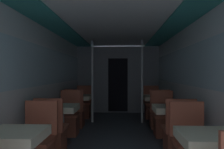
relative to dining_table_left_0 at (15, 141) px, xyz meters
name	(u,v)px	position (x,y,z in m)	size (l,w,h in m)	color
wall_left	(46,82)	(-0.37, 2.00, 0.55)	(0.05, 8.23, 2.18)	silver
wall_right	(187,82)	(2.37, 2.00, 0.55)	(0.05, 8.23, 2.18)	silver
ceiling_panel	(115,26)	(1.00, 2.00, 1.62)	(2.74, 8.23, 0.07)	silver
bulkhead_far	(118,80)	(1.00, 4.98, 0.49)	(2.68, 0.09, 2.18)	slate
dining_table_left_0	(15,141)	(0.00, 0.00, 0.00)	(0.58, 0.58, 0.71)	#4C4C51
dining_table_left_1	(62,111)	(0.00, 1.77, 0.00)	(0.58, 0.58, 0.71)	#4C4C51
chair_left_near_1	(52,137)	(0.00, 1.21, -0.31)	(0.45, 0.45, 0.93)	brown
chair_left_far_1	(69,121)	(0.00, 2.34, -0.31)	(0.45, 0.45, 0.93)	brown
dining_table_left_2	(80,100)	(0.00, 3.54, 0.00)	(0.58, 0.58, 0.71)	#4C4C51
chair_left_near_2	(75,115)	(0.00, 2.98, -0.31)	(0.45, 0.45, 0.93)	brown
chair_left_far_2	(83,108)	(0.00, 4.11, -0.31)	(0.45, 0.45, 0.93)	brown
support_pole_left_2	(92,81)	(0.34, 3.54, 0.49)	(0.06, 0.06, 2.18)	silver
dining_table_right_0	(209,144)	(2.00, 0.00, 0.00)	(0.58, 0.58, 0.71)	#4C4C51
dining_table_right_1	(170,112)	(2.00, 1.77, 0.00)	(0.58, 0.58, 0.71)	#4C4C51
chair_right_near_1	(178,139)	(2.00, 1.21, -0.31)	(0.45, 0.45, 0.93)	brown
chair_right_far_1	(164,122)	(2.00, 2.34, -0.31)	(0.45, 0.45, 0.93)	brown
dining_table_right_2	(155,100)	(2.00, 3.54, 0.00)	(0.58, 0.58, 0.71)	#4C4C51
chair_right_near_2	(159,116)	(2.00, 2.98, -0.31)	(0.45, 0.45, 0.93)	brown
chair_right_far_2	(152,108)	(2.00, 4.11, -0.31)	(0.45, 0.45, 0.93)	brown
support_pole_right_2	(142,81)	(1.66, 3.54, 0.49)	(0.06, 0.06, 2.18)	silver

